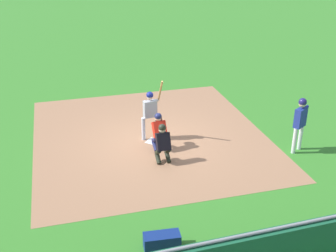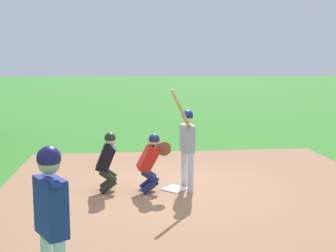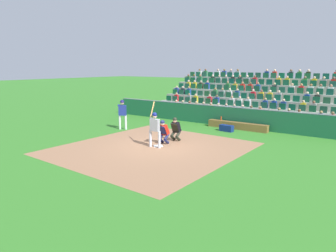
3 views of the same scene
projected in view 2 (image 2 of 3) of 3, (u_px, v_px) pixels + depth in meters
ground_plane at (174, 189)px, 9.22m from camera, size 160.00×160.00×0.00m
infield_dirt_patch at (197, 188)px, 9.29m from camera, size 8.20×8.82×0.01m
home_plate_marker at (174, 189)px, 9.22m from camera, size 0.62×0.62×0.02m
batter_at_plate at (187, 140)px, 9.10m from camera, size 0.69×0.55×2.21m
catcher_crouching at (151, 159)px, 8.97m from camera, size 0.48×0.73×1.27m
home_plate_umpire at (108, 159)px, 8.99m from camera, size 0.46×0.46×1.29m
on_deck_batter at (51, 211)px, 4.52m from camera, size 0.56×0.42×1.87m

